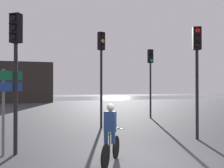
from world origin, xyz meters
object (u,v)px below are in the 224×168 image
object	(u,v)px
traffic_light_far_right	(150,70)
cyclist	(111,134)
traffic_light_center	(101,62)
distant_building	(9,82)
direction_sign_post	(4,96)
traffic_light_near_left	(16,56)
traffic_light_near_right	(197,61)

from	to	relation	value
traffic_light_far_right	cyclist	world-z (taller)	traffic_light_far_right
traffic_light_far_right	traffic_light_center	world-z (taller)	traffic_light_center
distant_building	direction_sign_post	bearing A→B (deg)	-83.46
traffic_light_near_left	traffic_light_center	world-z (taller)	traffic_light_center
traffic_light_center	direction_sign_post	bearing A→B (deg)	24.83
traffic_light_near_left	traffic_light_far_right	world-z (taller)	traffic_light_far_right
distant_building	traffic_light_near_left	size ratio (longest dim) A/B	2.64
traffic_light_near_left	traffic_light_near_right	world-z (taller)	traffic_light_near_right
distant_building	traffic_light_center	distance (m)	24.72
traffic_light_near_left	traffic_light_center	bearing A→B (deg)	-99.27
cyclist	traffic_light_center	bearing A→B (deg)	110.26
traffic_light_near_right	cyclist	size ratio (longest dim) A/B	2.74
direction_sign_post	traffic_light_far_right	bearing A→B (deg)	-164.80
traffic_light_near_right	cyclist	distance (m)	5.22
traffic_light_near_right	traffic_light_center	size ratio (longest dim) A/B	0.92
traffic_light_near_left	traffic_light_far_right	size ratio (longest dim) A/B	0.94
traffic_light_far_right	traffic_light_center	xyz separation A→B (m)	(-4.10, -3.07, 0.17)
traffic_light_center	direction_sign_post	xyz separation A→B (m)	(-3.99, -4.21, -1.55)
traffic_light_near_left	direction_sign_post	bearing A→B (deg)	47.12
traffic_light_near_right	direction_sign_post	bearing A→B (deg)	26.72
traffic_light_near_left	cyclist	xyz separation A→B (m)	(2.54, -1.77, -2.19)
traffic_light_near_right	traffic_light_center	world-z (taller)	traffic_light_center
direction_sign_post	cyclist	distance (m)	3.46
traffic_light_near_right	cyclist	world-z (taller)	traffic_light_near_right
distant_building	direction_sign_post	distance (m)	28.06
distant_building	direction_sign_post	world-z (taller)	distant_building
traffic_light_center	traffic_light_near_left	bearing A→B (deg)	26.66
traffic_light_near_left	traffic_light_near_right	size ratio (longest dim) A/B	0.97
traffic_light_near_left	direction_sign_post	xyz separation A→B (m)	(-0.32, -0.09, -1.21)
traffic_light_near_right	direction_sign_post	xyz separation A→B (m)	(-7.01, -0.52, -1.29)
distant_building	traffic_light_center	bearing A→B (deg)	-73.11
distant_building	direction_sign_post	xyz separation A→B (m)	(3.20, -27.86, -0.89)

